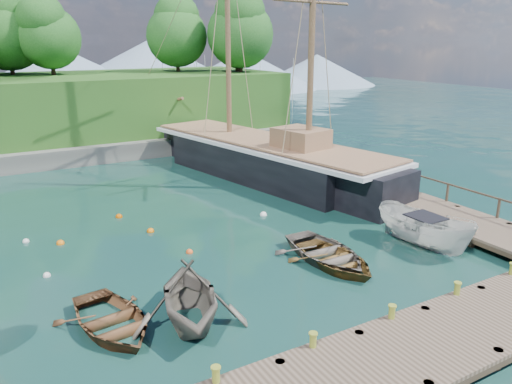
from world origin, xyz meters
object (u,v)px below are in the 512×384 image
rowboat_3 (325,260)px  cabin_boat_white (423,247)px  schooner (266,162)px  rowboat_1 (190,324)px  rowboat_2 (335,267)px  rowboat_0 (112,329)px

rowboat_3 → cabin_boat_white: bearing=-11.2°
cabin_boat_white → schooner: bearing=84.5°
rowboat_1 → rowboat_2: bearing=24.2°
schooner → rowboat_3: bearing=-121.4°
rowboat_0 → rowboat_3: (9.08, 0.74, 0.00)m
rowboat_0 → rowboat_3: 9.11m
rowboat_0 → cabin_boat_white: bearing=-8.7°
cabin_boat_white → schooner: 13.56m
cabin_boat_white → schooner: (-0.02, 13.51, 1.09)m
rowboat_1 → schooner: (11.42, 14.17, 1.09)m
rowboat_0 → rowboat_1: bearing=-29.8°
cabin_boat_white → rowboat_2: bearing=170.3°
rowboat_3 → cabin_boat_white: cabin_boat_white is taller
rowboat_3 → cabin_boat_white: (4.65, -1.02, 0.00)m
rowboat_2 → schooner: size_ratio=0.15×
rowboat_0 → schooner: 19.09m
rowboat_0 → cabin_boat_white: (13.74, -0.28, 0.00)m
rowboat_0 → rowboat_2: bearing=-7.2°
rowboat_2 → cabin_boat_white: (4.66, -0.34, 0.00)m
rowboat_0 → cabin_boat_white: 13.74m
rowboat_2 → rowboat_3: rowboat_3 is taller
rowboat_1 → rowboat_2: 6.86m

